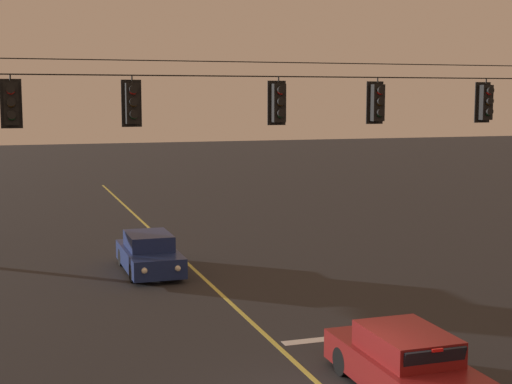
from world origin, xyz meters
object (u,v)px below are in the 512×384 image
Objects in this scene: traffic_light_left_inner at (133,103)px; car_oncoming_lead at (149,254)px; traffic_light_centre at (279,103)px; traffic_light_right_inner at (378,103)px; traffic_light_leftmost at (11,104)px; traffic_light_rightmost at (486,102)px; car_waiting_near_lane at (404,363)px.

traffic_light_left_inner reaches higher than car_oncoming_lead.
traffic_light_right_inner is at bearing 0.00° from traffic_light_centre.
traffic_light_leftmost and traffic_light_centre have the same top height.
traffic_light_right_inner is 1.00× the size of traffic_light_rightmost.
traffic_light_centre is at bearing -77.40° from car_oncoming_lead.
car_waiting_near_lane is 13.15m from car_oncoming_lead.
traffic_light_leftmost and traffic_light_left_inner have the same top height.
traffic_light_leftmost and traffic_light_rightmost have the same top height.
traffic_light_right_inner is at bearing 180.00° from traffic_light_rightmost.
traffic_light_rightmost is 12.77m from car_oncoming_lead.
car_oncoming_lead is at bearing 133.54° from traffic_light_rightmost.
car_waiting_near_lane and car_oncoming_lead have the same top height.
traffic_light_leftmost is 2.73m from traffic_light_left_inner.
traffic_light_left_inner is at bearing 180.00° from traffic_light_right_inner.
traffic_light_centre is 1.00× the size of traffic_light_right_inner.
traffic_light_left_inner and traffic_light_right_inner have the same top height.
traffic_light_leftmost is 12.50m from traffic_light_rightmost.
traffic_light_centre is (6.41, 0.00, 0.00)m from traffic_light_leftmost.
traffic_light_rightmost reaches higher than car_waiting_near_lane.
traffic_light_rightmost is 8.50m from car_waiting_near_lane.
traffic_light_centre reaches higher than car_oncoming_lead.
car_oncoming_lead is at bearing 103.73° from car_waiting_near_lane.
traffic_light_leftmost is 0.28× the size of car_waiting_near_lane.
car_waiting_near_lane is (1.25, -4.40, -5.43)m from traffic_light_centre.
traffic_light_right_inner is 0.28× the size of car_waiting_near_lane.
traffic_light_leftmost is at bearing 150.13° from car_waiting_near_lane.
traffic_light_left_inner and traffic_light_centre have the same top height.
traffic_light_right_inner reaches higher than car_oncoming_lead.
car_oncoming_lead is (4.54, 8.38, -5.43)m from traffic_light_leftmost.
car_waiting_near_lane is at bearing -29.87° from traffic_light_leftmost.
traffic_light_right_inner is 11.00m from car_oncoming_lead.
traffic_light_centre and traffic_light_rightmost have the same top height.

